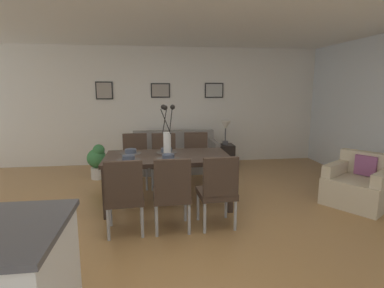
% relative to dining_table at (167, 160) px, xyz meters
% --- Properties ---
extents(ground_plane, '(9.00, 9.00, 0.00)m').
position_rel_dining_table_xyz_m(ground_plane, '(0.01, -0.63, -0.67)').
color(ground_plane, '#A87A47').
extents(back_wall_panel, '(9.00, 0.10, 2.60)m').
position_rel_dining_table_xyz_m(back_wall_panel, '(0.01, 2.62, 0.63)').
color(back_wall_panel, white).
rests_on(back_wall_panel, ground).
extents(ceiling_panel, '(9.00, 7.20, 0.08)m').
position_rel_dining_table_xyz_m(ceiling_panel, '(0.01, -0.23, 1.97)').
color(ceiling_panel, white).
extents(dining_table, '(1.80, 0.98, 0.74)m').
position_rel_dining_table_xyz_m(dining_table, '(0.00, 0.00, 0.00)').
color(dining_table, '#33261E').
rests_on(dining_table, ground).
extents(dining_chair_near_left, '(0.46, 0.46, 0.92)m').
position_rel_dining_table_xyz_m(dining_chair_near_left, '(-0.55, -0.91, -0.15)').
color(dining_chair_near_left, '#3D2D23').
rests_on(dining_chair_near_left, ground).
extents(dining_chair_near_right, '(0.45, 0.45, 0.92)m').
position_rel_dining_table_xyz_m(dining_chair_near_right, '(-0.51, 0.93, -0.15)').
color(dining_chair_near_right, '#3D2D23').
rests_on(dining_chair_near_right, ground).
extents(dining_chair_far_left, '(0.44, 0.44, 0.92)m').
position_rel_dining_table_xyz_m(dining_chair_far_left, '(0.00, -0.90, -0.15)').
color(dining_chair_far_left, '#3D2D23').
rests_on(dining_chair_far_left, ground).
extents(dining_chair_far_right, '(0.47, 0.47, 0.92)m').
position_rel_dining_table_xyz_m(dining_chair_far_right, '(-0.02, 0.88, -0.15)').
color(dining_chair_far_right, '#3D2D23').
rests_on(dining_chair_far_right, ground).
extents(dining_chair_mid_left, '(0.46, 0.46, 0.92)m').
position_rel_dining_table_xyz_m(dining_chair_mid_left, '(0.56, -0.88, -0.15)').
color(dining_chair_mid_left, '#3D2D23').
rests_on(dining_chair_mid_left, ground).
extents(dining_chair_mid_right, '(0.47, 0.47, 0.92)m').
position_rel_dining_table_xyz_m(dining_chair_mid_right, '(0.56, 0.92, -0.15)').
color(dining_chair_mid_right, '#3D2D23').
rests_on(dining_chair_mid_right, ground).
extents(centerpiece_vase, '(0.21, 0.23, 0.73)m').
position_rel_dining_table_xyz_m(centerpiece_vase, '(0.00, 0.00, 0.36)').
color(centerpiece_vase, white).
rests_on(centerpiece_vase, dining_table).
extents(placemat_near_left, '(0.32, 0.32, 0.01)m').
position_rel_dining_table_xyz_m(placemat_near_left, '(-0.54, -0.22, 0.08)').
color(placemat_near_left, '#4C4742').
rests_on(placemat_near_left, dining_table).
extents(bowl_near_left, '(0.17, 0.17, 0.07)m').
position_rel_dining_table_xyz_m(bowl_near_left, '(-0.54, -0.22, 0.11)').
color(bowl_near_left, '#475166').
rests_on(bowl_near_left, dining_table).
extents(placemat_near_right, '(0.32, 0.32, 0.01)m').
position_rel_dining_table_xyz_m(placemat_near_right, '(-0.54, 0.22, 0.08)').
color(placemat_near_right, '#4C4742').
rests_on(placemat_near_right, dining_table).
extents(bowl_near_right, '(0.17, 0.17, 0.07)m').
position_rel_dining_table_xyz_m(bowl_near_right, '(-0.54, 0.22, 0.11)').
color(bowl_near_right, '#475166').
rests_on(bowl_near_right, dining_table).
extents(placemat_far_left, '(0.32, 0.32, 0.01)m').
position_rel_dining_table_xyz_m(placemat_far_left, '(0.00, -0.22, 0.08)').
color(placemat_far_left, '#4C4742').
rests_on(placemat_far_left, dining_table).
extents(bowl_far_left, '(0.17, 0.17, 0.07)m').
position_rel_dining_table_xyz_m(bowl_far_left, '(-0.00, -0.22, 0.11)').
color(bowl_far_left, '#475166').
rests_on(bowl_far_left, dining_table).
extents(placemat_far_right, '(0.32, 0.32, 0.01)m').
position_rel_dining_table_xyz_m(placemat_far_right, '(0.00, 0.22, 0.08)').
color(placemat_far_right, '#4C4742').
rests_on(placemat_far_right, dining_table).
extents(bowl_far_right, '(0.17, 0.17, 0.07)m').
position_rel_dining_table_xyz_m(bowl_far_right, '(-0.00, 0.22, 0.11)').
color(bowl_far_right, '#475166').
rests_on(bowl_far_right, dining_table).
extents(sofa, '(1.74, 0.84, 0.80)m').
position_rel_dining_table_xyz_m(sofa, '(0.26, 1.92, -0.39)').
color(sofa, gray).
rests_on(sofa, ground).
extents(side_table, '(0.36, 0.36, 0.52)m').
position_rel_dining_table_xyz_m(side_table, '(1.33, 1.88, -0.41)').
color(side_table, black).
rests_on(side_table, ground).
extents(table_lamp, '(0.22, 0.22, 0.51)m').
position_rel_dining_table_xyz_m(table_lamp, '(1.33, 1.88, 0.23)').
color(table_lamp, '#4C4C51').
rests_on(table_lamp, side_table).
extents(armchair, '(1.11, 1.11, 0.75)m').
position_rel_dining_table_xyz_m(armchair, '(2.82, -0.39, -0.38)').
color(armchair, beige).
rests_on(armchair, ground).
extents(framed_picture_left, '(0.36, 0.03, 0.38)m').
position_rel_dining_table_xyz_m(framed_picture_left, '(-1.21, 2.55, 0.99)').
color(framed_picture_left, black).
extents(framed_picture_center, '(0.42, 0.03, 0.32)m').
position_rel_dining_table_xyz_m(framed_picture_center, '(0.00, 2.55, 0.99)').
color(framed_picture_center, black).
extents(framed_picture_right, '(0.43, 0.03, 0.33)m').
position_rel_dining_table_xyz_m(framed_picture_right, '(1.21, 2.55, 0.99)').
color(framed_picture_right, black).
extents(potted_plant, '(0.36, 0.36, 0.67)m').
position_rel_dining_table_xyz_m(potted_plant, '(-1.25, 1.46, -0.29)').
color(potted_plant, silver).
rests_on(potted_plant, ground).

